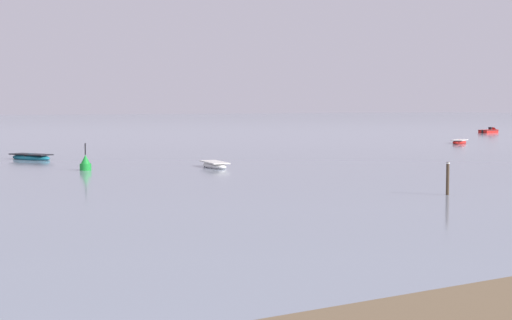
{
  "coord_description": "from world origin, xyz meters",
  "views": [
    {
      "loc": [
        -38.41,
        -27.49,
        5.08
      ],
      "look_at": [
        -6.69,
        24.53,
        0.76
      ],
      "focal_mm": 54.06,
      "sensor_mm": 36.0,
      "label": 1
    }
  ],
  "objects_px": {
    "rowboat_moored_0": "(215,165)",
    "channel_buoy": "(86,164)",
    "motorboat_moored_0": "(490,132)",
    "mooring_post_left": "(448,179)",
    "rowboat_moored_3": "(31,157)",
    "rowboat_moored_2": "(459,142)"
  },
  "relations": [
    {
      "from": "rowboat_moored_0",
      "to": "channel_buoy",
      "type": "bearing_deg",
      "value": -95.13
    },
    {
      "from": "channel_buoy",
      "to": "motorboat_moored_0",
      "type": "bearing_deg",
      "value": 24.07
    },
    {
      "from": "rowboat_moored_0",
      "to": "mooring_post_left",
      "type": "distance_m",
      "value": 24.19
    },
    {
      "from": "rowboat_moored_0",
      "to": "rowboat_moored_3",
      "type": "height_order",
      "value": "rowboat_moored_3"
    },
    {
      "from": "rowboat_moored_2",
      "to": "rowboat_moored_3",
      "type": "relative_size",
      "value": 0.96
    },
    {
      "from": "rowboat_moored_3",
      "to": "mooring_post_left",
      "type": "bearing_deg",
      "value": 169.55
    },
    {
      "from": "rowboat_moored_3",
      "to": "motorboat_moored_0",
      "type": "distance_m",
      "value": 95.78
    },
    {
      "from": "rowboat_moored_3",
      "to": "motorboat_moored_0",
      "type": "xyz_separation_m",
      "value": [
        92.04,
        26.51,
        0.03
      ]
    },
    {
      "from": "channel_buoy",
      "to": "rowboat_moored_0",
      "type": "bearing_deg",
      "value": -15.53
    },
    {
      "from": "rowboat_moored_2",
      "to": "channel_buoy",
      "type": "bearing_deg",
      "value": 161.9
    },
    {
      "from": "rowboat_moored_0",
      "to": "rowboat_moored_3",
      "type": "relative_size",
      "value": 0.9
    },
    {
      "from": "rowboat_moored_2",
      "to": "rowboat_moored_3",
      "type": "bearing_deg",
      "value": 147.69
    },
    {
      "from": "rowboat_moored_0",
      "to": "motorboat_moored_0",
      "type": "relative_size",
      "value": 0.85
    },
    {
      "from": "rowboat_moored_0",
      "to": "motorboat_moored_0",
      "type": "xyz_separation_m",
      "value": [
        81.68,
        43.73,
        0.05
      ]
    },
    {
      "from": "rowboat_moored_2",
      "to": "channel_buoy",
      "type": "height_order",
      "value": "channel_buoy"
    },
    {
      "from": "rowboat_moored_0",
      "to": "mooring_post_left",
      "type": "bearing_deg",
      "value": 15.28
    },
    {
      "from": "rowboat_moored_0",
      "to": "channel_buoy",
      "type": "xyz_separation_m",
      "value": [
        -10.0,
        2.78,
        0.28
      ]
    },
    {
      "from": "motorboat_moored_0",
      "to": "rowboat_moored_0",
      "type": "bearing_deg",
      "value": -164.51
    },
    {
      "from": "channel_buoy",
      "to": "mooring_post_left",
      "type": "relative_size",
      "value": 1.1
    },
    {
      "from": "rowboat_moored_3",
      "to": "channel_buoy",
      "type": "bearing_deg",
      "value": 154.26
    },
    {
      "from": "rowboat_moored_2",
      "to": "rowboat_moored_0",
      "type": "bearing_deg",
      "value": 167.93
    },
    {
      "from": "motorboat_moored_0",
      "to": "mooring_post_left",
      "type": "relative_size",
      "value": 2.51
    }
  ]
}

